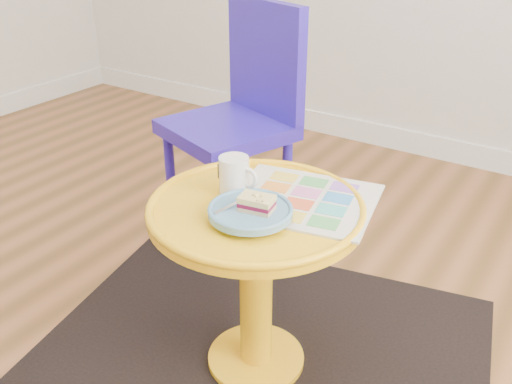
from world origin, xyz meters
The scene contains 10 objects.
floor centered at (0.00, 0.00, 0.00)m, with size 4.00×4.00×0.00m, color brown.
room_walls centered at (-0.99, 0.99, 0.06)m, with size 4.00×4.00×4.00m.
rug centered at (0.54, 0.22, 0.00)m, with size 1.30×1.10×0.01m, color black.
side_table centered at (0.54, 0.22, 0.38)m, with size 0.56×0.56×0.53m.
chair centered at (0.09, 0.82, 0.52)m, with size 0.51×0.51×0.91m.
newspaper centered at (0.62, 0.31, 0.53)m, with size 0.37×0.31×0.01m, color silver.
mug centered at (0.46, 0.25, 0.58)m, with size 0.11×0.08×0.10m.
plate centered at (0.57, 0.16, 0.55)m, with size 0.21×0.21×0.02m.
cake_slice centered at (0.58, 0.16, 0.58)m, with size 0.09×0.07×0.04m.
fork centered at (0.52, 0.16, 0.56)m, with size 0.04×0.14×0.00m.
Camera 1 is at (1.24, -0.84, 1.23)m, focal length 40.00 mm.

